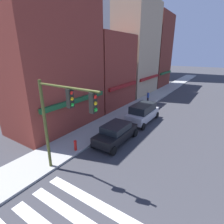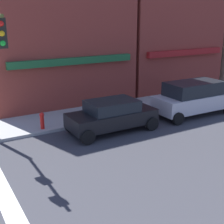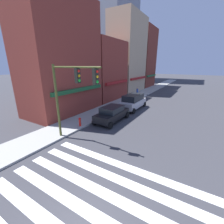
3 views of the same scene
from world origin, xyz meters
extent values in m
cube|color=maroon|center=(9.68, 11.50, 6.39)|extent=(8.99, 5.00, 12.78)
cube|color=#1E592D|center=(9.68, 8.85, 3.00)|extent=(7.64, 0.30, 0.40)
cube|color=maroon|center=(18.36, 11.50, 4.68)|extent=(7.90, 5.00, 9.37)
cube|color=maroon|center=(18.36, 8.85, 3.00)|extent=(6.71, 0.30, 0.40)
cube|color=tan|center=(27.42, 11.50, 7.58)|extent=(9.12, 5.00, 15.16)
cube|color=maroon|center=(27.42, 8.85, 3.00)|extent=(7.75, 0.30, 0.40)
cube|color=maroon|center=(36.39, 11.50, 7.23)|extent=(7.92, 5.00, 14.46)
cube|color=#1E592D|center=(36.39, 8.85, 3.00)|extent=(6.74, 0.30, 0.40)
cylinder|color=#474C1E|center=(4.51, 6.40, 2.86)|extent=(0.18, 0.18, 5.72)
cylinder|color=#474C1E|center=(4.51, 4.33, 5.52)|extent=(0.12, 4.15, 0.12)
cube|color=black|center=(4.51, 4.12, 4.99)|extent=(0.32, 0.24, 0.95)
sphere|color=red|center=(4.51, 3.99, 5.29)|extent=(0.18, 0.18, 0.18)
sphere|color=#EAAD14|center=(4.51, 3.99, 4.99)|extent=(0.18, 0.18, 0.18)
sphere|color=green|center=(4.51, 3.99, 4.69)|extent=(0.18, 0.18, 0.18)
cube|color=black|center=(4.51, 2.67, 4.99)|extent=(0.32, 0.24, 0.95)
sphere|color=red|center=(4.51, 2.54, 5.29)|extent=(0.18, 0.18, 0.18)
sphere|color=#EAAD14|center=(4.51, 2.54, 4.99)|extent=(0.18, 0.18, 0.18)
sphere|color=green|center=(4.51, 2.54, 4.69)|extent=(0.18, 0.18, 0.18)
cube|color=black|center=(9.79, 4.70, 0.69)|extent=(4.40, 1.81, 0.70)
cube|color=black|center=(9.79, 4.70, 1.31)|extent=(2.42, 1.66, 0.55)
cylinder|color=black|center=(8.00, 5.60, 0.34)|extent=(0.68, 0.22, 0.68)
cylinder|color=black|center=(8.00, 3.80, 0.34)|extent=(0.68, 0.22, 0.68)
cylinder|color=black|center=(11.58, 5.60, 0.34)|extent=(0.68, 0.22, 0.68)
cylinder|color=black|center=(11.58, 3.80, 0.34)|extent=(0.68, 0.22, 0.68)
cube|color=#B7B7BC|center=(15.20, 4.70, 0.77)|extent=(4.72, 1.95, 0.85)
cube|color=black|center=(15.20, 4.70, 1.56)|extent=(3.31, 1.79, 0.75)
cylinder|color=black|center=(13.26, 5.65, 0.34)|extent=(0.68, 0.22, 0.68)
cylinder|color=black|center=(13.26, 3.75, 0.34)|extent=(0.68, 0.22, 0.68)
cylinder|color=black|center=(17.14, 5.65, 0.34)|extent=(0.68, 0.22, 0.68)
cylinder|color=black|center=(17.14, 3.75, 0.34)|extent=(0.68, 0.22, 0.68)
cylinder|color=#23232D|center=(21.67, 6.73, 0.57)|extent=(0.26, 0.26, 0.85)
cylinder|color=#2D4C9E|center=(21.67, 6.73, 1.35)|extent=(0.32, 0.32, 0.70)
sphere|color=tan|center=(21.67, 6.73, 1.81)|extent=(0.22, 0.22, 0.22)
cylinder|color=red|center=(6.79, 6.40, 0.47)|extent=(0.20, 0.20, 0.65)
sphere|color=red|center=(6.79, 6.40, 0.87)|extent=(0.24, 0.24, 0.24)
camera|label=1|loc=(-1.35, -2.17, 7.15)|focal=28.00mm
camera|label=2|loc=(2.39, -7.86, 5.54)|focal=50.00mm
camera|label=3|loc=(-2.83, -2.93, 5.66)|focal=24.00mm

